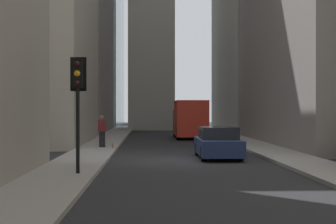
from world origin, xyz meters
TOP-DOWN VIEW (x-y plane):
  - ground_plane at (0.00, 0.00)m, footprint 135.00×135.00m
  - sidewalk_right at (0.00, 4.50)m, footprint 90.00×2.20m
  - sidewalk_left at (0.00, -4.50)m, footprint 90.00×2.20m
  - delivery_truck at (16.88, -1.40)m, footprint 6.46×2.25m
  - sedan_navy at (0.70, -1.40)m, footprint 4.30×1.78m
  - traffic_light_foreground at (-5.75, 3.96)m, footprint 0.43×0.52m
  - pedestrian at (5.95, 4.23)m, footprint 0.26×0.44m
  - discarded_bottle at (5.32, 3.64)m, footprint 0.07×0.07m

SIDE VIEW (x-z plane):
  - ground_plane at x=0.00m, z-range 0.00..0.00m
  - sidewalk_right at x=0.00m, z-range 0.00..0.14m
  - sidewalk_left at x=0.00m, z-range 0.00..0.14m
  - discarded_bottle at x=5.32m, z-range 0.11..0.38m
  - sedan_navy at x=0.70m, z-range -0.04..1.37m
  - pedestrian at x=5.95m, z-range 0.22..1.94m
  - delivery_truck at x=16.88m, z-range 0.04..2.88m
  - traffic_light_foreground at x=-5.75m, z-range 1.01..4.76m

